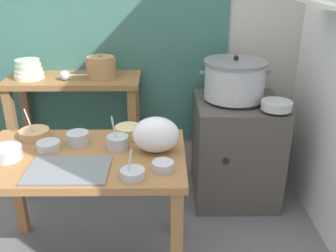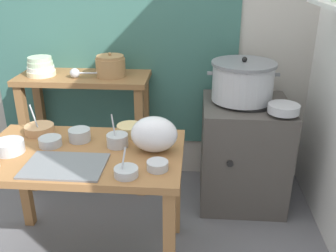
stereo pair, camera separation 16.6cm
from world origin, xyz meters
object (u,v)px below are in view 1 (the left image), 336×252
Objects in this scene: stove_block at (235,149)px; prep_bowl_5 at (6,152)px; bowl_stack_enamel at (28,70)px; prep_bowl_1 at (78,138)px; prep_bowl_4 at (128,131)px; steamer_pot at (235,79)px; prep_bowl_8 at (48,146)px; prep_table at (83,173)px; prep_bowl_0 at (133,173)px; back_shelf_table at (76,106)px; prep_bowl_3 at (34,133)px; clay_pot at (101,67)px; prep_bowl_7 at (118,142)px; ladle at (66,75)px; prep_bowl_2 at (163,165)px; serving_tray at (68,170)px; plastic_bag at (156,135)px; wide_pan at (277,105)px.

prep_bowl_5 is (-1.34, -0.76, 0.37)m from stove_block.
prep_bowl_1 is (0.47, -0.70, -0.21)m from bowl_stack_enamel.
stove_block is 0.96m from prep_bowl_4.
prep_bowl_8 is at bearing -148.40° from steamer_pot.
bowl_stack_enamel reaches higher than prep_table.
stove_block is at bearing 54.70° from prep_bowl_0.
back_shelf_table is at bearing 4.21° from bowl_stack_enamel.
prep_bowl_3 is at bearing 145.06° from prep_table.
clay_pot is at bearing 90.60° from prep_table.
prep_bowl_7 is at bearing -62.49° from back_shelf_table.
prep_table is 1.23m from steamer_pot.
prep_bowl_0 is at bearing -62.35° from ladle.
clay_pot reaches higher than prep_bowl_0.
steamer_pot is 1.04m from prep_bowl_2.
prep_table is 0.36m from prep_bowl_4.
prep_table is at bearing -75.70° from back_shelf_table.
prep_bowl_2 is at bearing -31.82° from prep_bowl_1.
prep_bowl_4 is (0.54, 0.01, 0.01)m from prep_bowl_3.
prep_bowl_2 is at bearing 26.84° from prep_bowl_0.
ladle is at bearing 117.65° from prep_bowl_0.
prep_table is at bearing 141.03° from prep_bowl_0.
prep_bowl_2 is (0.68, -0.95, -0.19)m from ladle.
prep_bowl_1 is at bearing -149.83° from stove_block.
steamer_pot is 1.22× the size of serving_tray.
prep_bowl_2 is 0.35m from prep_bowl_7.
back_shelf_table is 1.20m from prep_bowl_0.
plastic_bag is 0.74m from prep_bowl_3.
back_shelf_table is 4.52× the size of clay_pot.
prep_table is 0.93m from clay_pot.
prep_bowl_5 is (-0.37, -0.89, -0.22)m from clay_pot.
plastic_bag is 0.26m from prep_bowl_4.
ladle is 0.84m from prep_bowl_7.
bowl_stack_enamel is 1.66× the size of prep_bowl_1.
prep_bowl_4 is at bearing -146.32° from stove_block.
prep_bowl_2 is (-0.74, -0.68, -0.06)m from wide_pan.
prep_bowl_3 is at bearing -158.62° from stove_block.
prep_bowl_7 is (0.23, -0.05, 0.00)m from prep_bowl_1.
bowl_stack_enamel is 1.35× the size of prep_bowl_4.
prep_bowl_7 is (-0.21, 0.04, -0.06)m from plastic_bag.
steamer_pot is at bearing 43.60° from serving_tray.
prep_bowl_7 reaches higher than serving_tray.
prep_bowl_0 is 1.10× the size of prep_bowl_1.
prep_bowl_5 is at bearing -103.42° from prep_bowl_3.
steamer_pot is 1.16m from prep_bowl_1.
prep_bowl_4 is at bearing -38.72° from bowl_stack_enamel.
serving_tray is 2.64× the size of prep_bowl_4.
steamer_pot is at bearing 153.38° from stove_block.
prep_bowl_7 is (-0.25, 0.24, 0.01)m from prep_bowl_2.
steamer_pot is 1.75× the size of ladle.
stove_block is at bearing -26.62° from steamer_pot.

